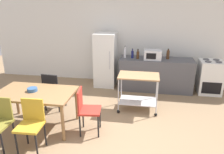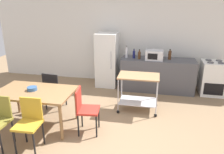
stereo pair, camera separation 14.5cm
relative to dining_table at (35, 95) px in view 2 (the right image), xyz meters
name	(u,v)px [view 2 (the right image)]	position (x,y,z in m)	size (l,w,h in m)	color
ground_plane	(104,139)	(1.45, -0.24, -0.67)	(12.00, 12.00, 0.00)	#8C7051
back_wall	(129,35)	(1.45, 2.96, 0.78)	(8.40, 0.12, 2.90)	silver
kitchen_counter	(157,75)	(2.35, 2.36, -0.22)	(2.00, 0.64, 0.90)	#4C4C51
dining_table	(35,95)	(0.00, 0.00, 0.00)	(1.50, 0.90, 0.75)	olive
chair_mustard	(29,121)	(0.26, -0.69, -0.15)	(0.42, 0.42, 0.89)	gold
chair_red	(85,108)	(1.04, -0.05, -0.15)	(0.45, 0.45, 0.89)	#B72D23
chair_black	(54,88)	(0.02, 0.73, -0.15)	(0.43, 0.43, 0.89)	black
stove_oven	(212,78)	(3.80, 2.38, -0.22)	(0.60, 0.61, 0.92)	white
refrigerator	(107,60)	(0.90, 2.46, 0.10)	(0.60, 0.63, 1.55)	white
kitchen_cart	(138,87)	(1.94, 1.05, -0.10)	(0.91, 0.57, 0.85)	#A37A51
bottle_sparkling_water	(126,53)	(1.48, 2.34, 0.37)	(0.06, 0.06, 0.33)	silver
bottle_vinegar	(134,54)	(1.69, 2.34, 0.34)	(0.07, 0.07, 0.26)	navy
bottle_olive_oil	(139,55)	(1.84, 2.29, 0.34)	(0.08, 0.08, 0.27)	#4C2D19
microwave	(154,55)	(2.24, 2.28, 0.36)	(0.46, 0.35, 0.26)	silver
bottle_hot_sauce	(170,55)	(2.65, 2.40, 0.35)	(0.08, 0.08, 0.28)	#4C2D19
fruit_bowl	(32,89)	(-0.07, 0.02, 0.11)	(0.19, 0.19, 0.07)	#33598C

